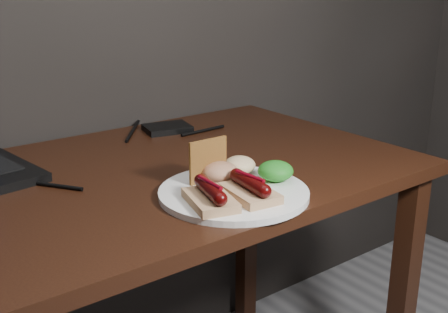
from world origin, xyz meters
TOP-DOWN VIEW (x-y plane):
  - desk at (0.00, 1.38)m, footprint 1.40×0.70m
  - hard_drive at (0.33, 1.63)m, footprint 0.13×0.11m
  - desk_cables at (0.02, 1.55)m, footprint 0.92×0.42m
  - plate at (0.19, 1.16)m, footprint 0.33×0.33m
  - bread_sausage_left at (0.11, 1.13)m, footprint 0.10×0.13m
  - bread_sausage_center at (0.19, 1.11)m, footprint 0.08×0.12m
  - crispbread at (0.18, 1.23)m, footprint 0.09×0.01m
  - salad_greens at (0.28, 1.15)m, footprint 0.07×0.07m
  - salsa_mound at (0.19, 1.21)m, footprint 0.07×0.07m
  - coleslaw_mound at (0.25, 1.23)m, footprint 0.06×0.06m

SIDE VIEW (x-z plane):
  - desk at x=0.00m, z-range 0.29..1.04m
  - desk_cables at x=0.02m, z-range 0.75..0.76m
  - plate at x=0.19m, z-range 0.75..0.76m
  - hard_drive at x=0.33m, z-range 0.75..0.77m
  - bread_sausage_left at x=0.11m, z-range 0.76..0.80m
  - bread_sausage_center at x=0.19m, z-range 0.76..0.80m
  - coleslaw_mound at x=0.25m, z-range 0.76..0.80m
  - salad_greens at x=0.28m, z-range 0.76..0.80m
  - salsa_mound at x=0.19m, z-range 0.76..0.80m
  - crispbread at x=0.18m, z-range 0.76..0.85m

